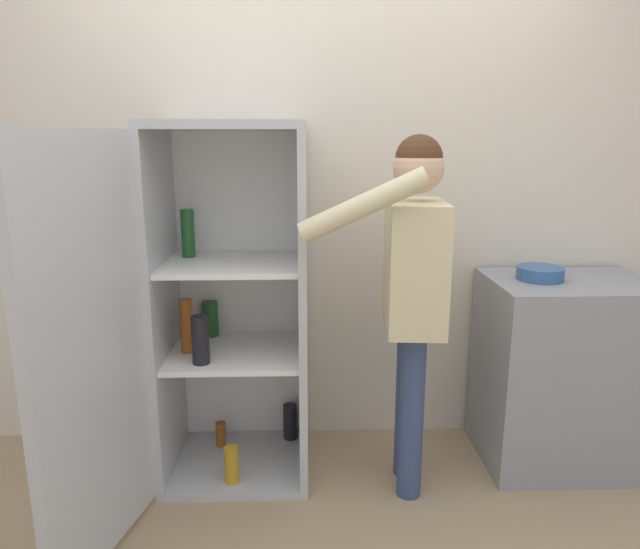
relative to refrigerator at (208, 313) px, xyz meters
name	(u,v)px	position (x,y,z in m)	size (l,w,h in m)	color
wall_back	(319,191)	(0.50, 0.43, 0.49)	(7.00, 0.06, 2.55)	beige
refrigerator	(208,313)	(0.00, 0.00, 0.00)	(0.85, 1.22, 1.59)	#B7BABC
person	(412,274)	(0.87, -0.08, 0.19)	(0.62, 0.54, 1.54)	#384770
counter	(565,372)	(1.65, 0.11, -0.34)	(0.75, 0.55, 0.90)	gray
bowl	(540,273)	(1.50, 0.12, 0.14)	(0.21, 0.21, 0.06)	#335B8E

